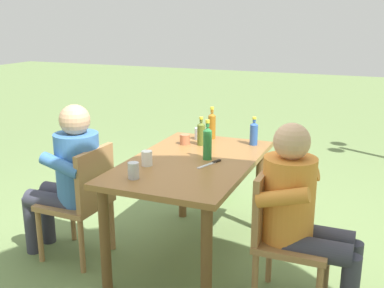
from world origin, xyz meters
TOP-DOWN VIEW (x-y plane):
  - ground_plane at (0.00, 0.00)m, footprint 24.00×24.00m
  - dining_table at (0.00, 0.00)m, footprint 1.43×0.87m
  - chair_near_right at (0.33, -0.73)m, footprint 0.46×0.46m
  - chair_far_right at (0.32, 0.73)m, footprint 0.44×0.44m
  - person_in_white_shirt at (0.32, -0.84)m, footprint 0.47×0.61m
  - person_in_plaid_shirt at (0.32, 0.84)m, footprint 0.47×0.61m
  - bottle_olive at (-0.40, -0.08)m, footprint 0.06×0.06m
  - bottle_amber at (-0.62, -0.07)m, footprint 0.06×0.06m
  - bottle_blue at (-0.57, 0.31)m, footprint 0.06×0.06m
  - bottle_green at (-0.06, 0.10)m, footprint 0.06×0.06m
  - cup_terracotta at (-0.37, -0.21)m, footprint 0.08×0.08m
  - cup_glass at (-0.56, -0.17)m, footprint 0.07×0.07m
  - cup_white at (0.24, -0.24)m, footprint 0.08×0.08m
  - cup_steel at (0.51, -0.20)m, footprint 0.07×0.07m
  - table_knife at (0.04, 0.16)m, footprint 0.23×0.10m
  - backpack_by_near_side at (-1.17, -0.21)m, footprint 0.31×0.23m

SIDE VIEW (x-z plane):
  - ground_plane at x=0.00m, z-range 0.00..0.00m
  - backpack_by_near_side at x=-1.17m, z-range -0.01..0.38m
  - chair_near_right at x=0.33m, z-range 0.05..0.92m
  - chair_far_right at x=0.32m, z-range 0.05..0.92m
  - person_in_white_shirt at x=0.32m, z-range 0.07..1.25m
  - person_in_plaid_shirt at x=0.32m, z-range 0.07..1.25m
  - dining_table at x=0.00m, z-range 0.28..1.05m
  - table_knife at x=0.04m, z-range 0.77..0.78m
  - cup_terracotta at x=-0.37m, z-range 0.77..0.85m
  - cup_glass at x=-0.56m, z-range 0.77..0.87m
  - cup_white at x=0.24m, z-range 0.77..0.87m
  - cup_steel at x=0.51m, z-range 0.77..0.88m
  - bottle_blue at x=-0.57m, z-range 0.75..0.98m
  - bottle_olive at x=-0.40m, z-range 0.75..0.99m
  - bottle_amber at x=-0.62m, z-range 0.75..1.03m
  - bottle_green at x=-0.06m, z-range 0.75..1.04m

